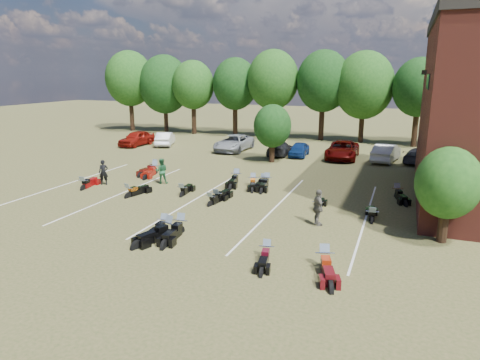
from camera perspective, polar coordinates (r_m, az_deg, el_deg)
The scene contains 35 objects.
ground at distance 22.34m, azimuth -2.57°, elevation -5.42°, with size 160.00×160.00×0.00m, color brown.
car_0 at distance 46.53m, azimuth -13.62°, elevation 5.43°, with size 1.85×4.61×1.57m, color maroon.
car_1 at distance 46.11m, azimuth -9.94°, elevation 5.45°, with size 1.51×4.34×1.43m, color silver.
car_2 at distance 42.28m, azimuth -0.82°, elevation 4.97°, with size 2.57×5.58×1.55m, color #93979B.
car_3 at distance 40.16m, azimuth 5.34°, elevation 4.22°, with size 1.78×4.37×1.27m, color black.
car_4 at distance 39.81m, azimuth 7.89°, elevation 4.07°, with size 1.51×3.75×1.28m, color navy.
car_5 at distance 39.08m, azimuth 18.90°, elevation 3.47°, with size 1.65×4.73×1.56m, color #B2B3AE.
car_6 at distance 39.39m, azimuth 13.50°, elevation 3.92°, with size 2.60×5.63×1.56m, color #5A0705.
car_7 at distance 39.47m, azimuth 22.77°, elevation 3.02°, with size 1.79×4.40×1.28m, color #333237.
person_black at distance 30.67m, azimuth -17.74°, elevation 0.97°, with size 0.63×0.41×1.71m, color black.
person_green at distance 30.02m, azimuth -10.42°, elevation 1.19°, with size 0.86×0.67×1.77m, color #225A33.
person_grey at distance 21.73m, azimuth 10.39°, elevation -3.63°, with size 1.09×0.45×1.86m, color #5B564E.
motorcycle_2 at distance 21.20m, azimuth -10.13°, elevation -6.73°, with size 0.68×2.15×1.20m, color black, non-canonical shape.
motorcycle_3 at distance 20.50m, azimuth -9.56°, elevation -7.44°, with size 0.80×2.50×1.40m, color black, non-canonical shape.
motorcycle_4 at distance 20.76m, azimuth -7.93°, elevation -7.09°, with size 0.79×2.47×1.38m, color black, non-canonical shape.
motorcycle_5 at distance 17.95m, azimuth 3.55°, elevation -10.46°, with size 0.66×2.06×1.15m, color black, non-canonical shape.
motorcycle_6 at distance 17.43m, azimuth 11.14°, elevation -11.50°, with size 0.77×2.43×1.35m, color #4D0B0F, non-canonical shape.
motorcycle_7 at distance 29.97m, azimuth -20.12°, elevation -1.21°, with size 0.72×2.27×1.27m, color maroon, non-canonical shape.
motorcycle_8 at distance 27.26m, azimuth -14.58°, elevation -2.26°, with size 0.72×2.26×1.26m, color black, non-canonical shape.
motorcycle_9 at distance 26.88m, azimuth -7.72°, elevation -2.16°, with size 0.67×2.11×1.17m, color black, non-canonical shape.
motorcycle_10 at distance 25.28m, azimuth -3.13°, elevation -3.09°, with size 0.71×2.23×1.25m, color black, non-canonical shape.
motorcycle_11 at distance 24.82m, azimuth -3.93°, elevation -3.43°, with size 0.65×2.05×1.14m, color black, non-canonical shape.
motorcycle_12 at distance 24.09m, azimuth 10.24°, elevation -4.17°, with size 0.65×2.03×1.13m, color black, non-canonical shape.
motorcycle_13 at distance 23.07m, azimuth 17.14°, elevation -5.42°, with size 0.67×2.12×1.18m, color black, non-canonical shape.
motorcycle_14 at distance 33.79m, azimuth -11.36°, elevation 1.04°, with size 0.78×2.46×1.37m, color #510F0B, non-canonical shape.
motorcycle_15 at distance 33.10m, azimuth -11.27°, elevation 0.78°, with size 0.76×2.40×1.34m, color maroon, non-canonical shape.
motorcycle_16 at distance 29.86m, azimuth -0.51°, elevation -0.38°, with size 0.79×2.48×1.38m, color black, non-canonical shape.
motorcycle_17 at distance 29.06m, azimuth 1.74°, elevation -0.80°, with size 0.70×2.21×1.23m, color black, non-canonical shape.
motorcycle_18 at distance 29.18m, azimuth 3.05°, elevation -0.75°, with size 0.66×2.07×1.15m, color black, non-canonical shape.
motorcycle_19 at distance 28.93m, azimuth 3.57°, elevation -0.89°, with size 0.75×2.34×1.31m, color black, non-canonical shape.
motorcycle_20 at distance 28.00m, azimuth 20.15°, elevation -2.25°, with size 0.72×2.26×1.26m, color black, non-canonical shape.
tree_line at distance 49.20m, azimuth 10.27°, elevation 12.51°, with size 56.00×6.00×9.79m.
young_tree_near_building at distance 20.88m, azimuth 26.00°, elevation -0.38°, with size 2.80×2.80×4.16m.
young_tree_midfield at distance 36.58m, azimuth 4.34°, elevation 7.18°, with size 3.20×3.20×4.70m.
parking_lines at distance 26.15m, azimuth -5.95°, elevation -2.55°, with size 20.10×14.00×0.01m.
Camera 1 is at (8.55, -19.25, 7.44)m, focal length 32.00 mm.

